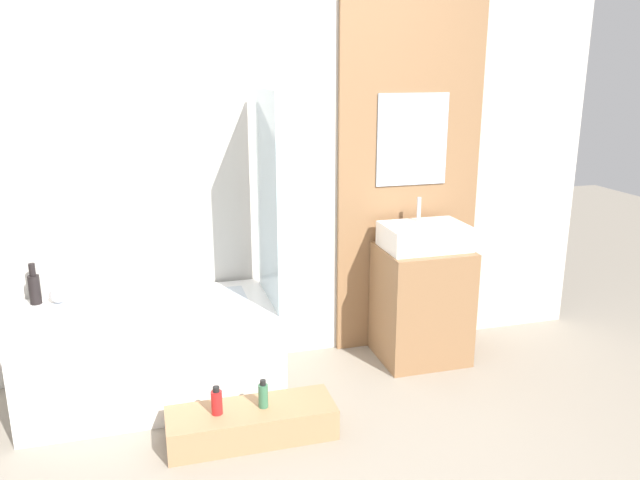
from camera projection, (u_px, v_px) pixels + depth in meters
name	position (u px, v px, depth m)	size (l,w,h in m)	color
wall_tiled_back	(274.00, 152.00, 3.69)	(4.20, 0.06, 2.60)	beige
wall_wood_accent	(411.00, 147.00, 3.87)	(0.94, 0.04, 2.60)	#8E6642
bathtub	(153.00, 353.00, 3.42)	(1.36, 0.65, 0.53)	white
glass_shower_screen	(267.00, 198.00, 3.34)	(0.01, 0.55, 1.15)	silver
wooden_step_bench	(252.00, 423.00, 3.09)	(0.83, 0.28, 0.16)	#A87F56
vanity_cabinet	(421.00, 303.00, 3.89)	(0.52, 0.46, 0.72)	#8E6642
sink	(424.00, 236.00, 3.77)	(0.50, 0.34, 0.30)	white
vase_tall_dark	(34.00, 287.00, 3.39)	(0.06, 0.06, 0.23)	black
vase_round_light	(59.00, 294.00, 3.42)	(0.09, 0.09, 0.09)	white
bottle_soap_primary	(217.00, 402.00, 3.01)	(0.05, 0.05, 0.14)	red
bottle_soap_secondary	(263.00, 395.00, 3.07)	(0.05, 0.05, 0.15)	#38704C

